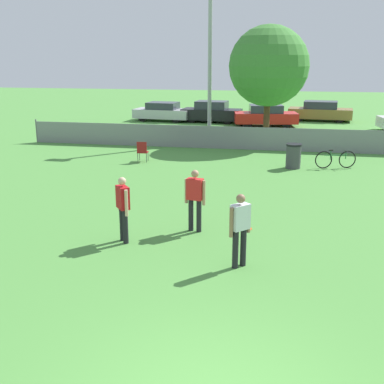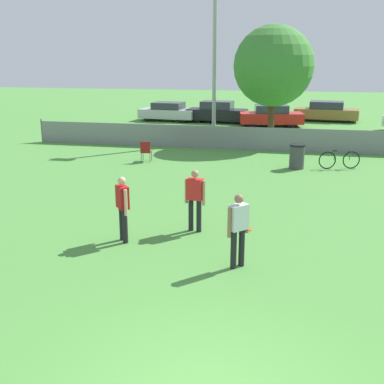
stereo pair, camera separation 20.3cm
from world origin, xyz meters
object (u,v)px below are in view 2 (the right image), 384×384
Objects in this scene: tree_near_pole at (273,66)px; trash_bin at (297,156)px; player_defender_red at (123,205)px; folding_chair_sideline at (146,150)px; parked_car_silver at (168,112)px; parked_car_dark at (217,112)px; player_receiver_white at (238,226)px; frisbee_disc at (247,229)px; light_pole at (215,44)px; parked_car_tan at (326,112)px; bicycle_sideline at (339,160)px; parked_car_red at (271,116)px; player_thrower_red at (195,196)px.

trash_bin is (1.34, -5.54, -3.40)m from tree_near_pole.
folding_chair_sideline is (-2.21, 9.00, -0.44)m from player_defender_red.
parked_car_dark is at bearing 4.91° from parked_car_silver.
parked_car_dark reaches higher than trash_bin.
player_receiver_white reaches higher than frisbee_disc.
player_receiver_white is 9.99m from trash_bin.
folding_chair_sideline is (-5.08, 7.56, 0.48)m from frisbee_disc.
player_defender_red is 9.28m from folding_chair_sideline.
light_pole is 31.34× the size of frisbee_disc.
player_receiver_white is 23.68m from parked_car_dark.
parked_car_tan reaches higher than trash_bin.
trash_bin is at bearing 36.32° from player_receiver_white.
player_receiver_white is 25.66m from parked_car_tan.
frisbee_disc is 0.16× the size of bicycle_sideline.
player_defender_red is at bearing -98.15° from parked_car_tan.
light_pole is at bearing -177.92° from tree_near_pole.
folding_chair_sideline is at bearing -120.08° from parked_car_red.
light_pole is 5.16× the size of player_defender_red.
bicycle_sideline is 14.88m from parked_car_dark.
parked_car_silver is 0.97× the size of parked_car_red.
light_pole is 5.11× the size of bicycle_sideline.
player_thrower_red is at bearing -82.64° from light_pole.
folding_chair_sideline is at bearing -110.63° from light_pole.
parked_car_tan is at bearing 58.12° from light_pole.
folding_chair_sideline is 0.20× the size of parked_car_tan.
player_receiver_white is 22.02m from parked_car_red.
player_defender_red reaches higher than parked_car_red.
light_pole reaches higher than player_defender_red.
light_pole is 10.16m from parked_car_silver.
frisbee_disc is at bearing 43.81° from player_receiver_white.
parked_car_red reaches higher than trash_bin.
parked_car_red is (-0.39, 19.65, 0.67)m from frisbee_disc.
parked_car_tan is (4.56, 23.48, -0.27)m from player_thrower_red.
player_thrower_red reaches higher than parked_car_red.
tree_near_pole is 3.64× the size of player_defender_red.
bicycle_sideline is at bearing 74.46° from player_thrower_red.
parked_car_silver is at bearing -84.94° from folding_chair_sideline.
tree_near_pole is 15.73m from player_receiver_white.
tree_near_pole reaches higher than frisbee_disc.
parked_car_red is (7.19, -1.33, 0.04)m from parked_car_silver.
parked_car_silver is (-6.26, 21.37, -0.29)m from player_thrower_red.
trash_bin is at bearing 117.08° from player_defender_red.
player_defender_red is at bearing -114.61° from trash_bin.
parked_car_tan is (7.37, 2.14, -0.02)m from parked_car_dark.
frisbee_disc is (1.31, 0.39, -0.92)m from player_thrower_red.
player_thrower_red is at bearing -95.19° from tree_near_pole.
parked_car_red is (-1.64, 12.11, 0.18)m from trash_bin.
tree_near_pole is 1.45× the size of parked_car_silver.
parked_car_silver is at bearing -175.82° from parked_car_dark.
light_pole is at bearing 123.76° from bicycle_sideline.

